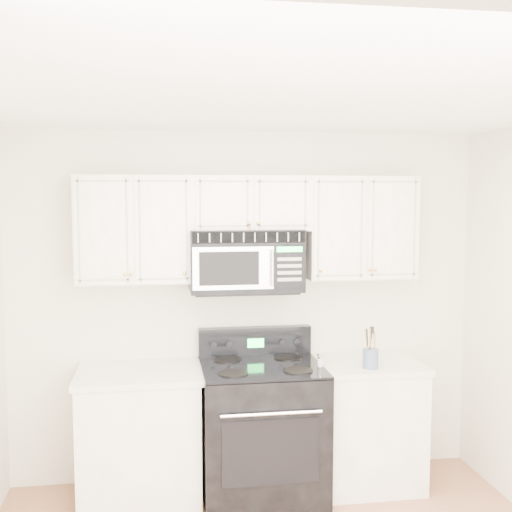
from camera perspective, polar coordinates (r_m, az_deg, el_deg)
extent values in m
cube|color=white|center=(3.09, 3.85, 14.11)|extent=(3.50, 3.50, 0.01)
cube|color=beige|center=(4.85, -0.82, -4.46)|extent=(3.50, 0.01, 2.60)
cube|color=white|center=(4.73, -10.26, -15.63)|extent=(0.82, 0.63, 0.88)
cube|color=beige|center=(4.59, -10.36, -10.25)|extent=(0.86, 0.65, 0.04)
cube|color=black|center=(4.92, -10.16, -19.70)|extent=(0.82, 0.55, 0.10)
cube|color=white|center=(4.95, 9.24, -14.63)|extent=(0.82, 0.63, 0.88)
cube|color=beige|center=(4.81, 9.33, -9.48)|extent=(0.86, 0.65, 0.04)
cube|color=black|center=(5.13, 9.03, -18.58)|extent=(0.82, 0.55, 0.10)
cube|color=black|center=(4.73, 0.51, -15.27)|extent=(0.85, 0.73, 0.92)
cube|color=black|center=(4.40, 1.33, -17.07)|extent=(0.65, 0.01, 0.45)
cylinder|color=white|center=(4.28, 1.40, -13.85)|extent=(0.67, 0.02, 0.02)
cube|color=black|center=(4.59, 0.52, -9.83)|extent=(0.85, 0.73, 0.02)
cube|color=black|center=(4.87, -0.11, -7.63)|extent=(0.85, 0.08, 0.22)
cube|color=#23F44A|center=(4.83, -0.02, -7.75)|extent=(0.12, 0.00, 0.07)
cube|color=white|center=(4.57, -10.77, 2.36)|extent=(0.80, 0.33, 0.75)
cube|color=white|center=(4.81, 9.18, 2.53)|extent=(0.80, 0.33, 0.75)
cube|color=white|center=(4.61, -0.55, 4.72)|extent=(0.84, 0.33, 0.39)
sphere|color=#E3B34D|center=(4.41, -11.04, -1.61)|extent=(0.03, 0.03, 0.03)
sphere|color=#E3B34D|center=(4.41, -6.37, -1.54)|extent=(0.03, 0.03, 0.03)
sphere|color=#E3B34D|center=(4.56, 5.79, -1.31)|extent=(0.03, 0.03, 0.03)
sphere|color=#E3B34D|center=(4.66, 10.07, -1.22)|extent=(0.03, 0.03, 0.03)
sphere|color=#E3B34D|center=(4.43, -0.58, 2.94)|extent=(0.03, 0.03, 0.03)
sphere|color=#E3B34D|center=(4.44, 0.19, 2.94)|extent=(0.03, 0.03, 0.03)
cylinder|color=#B20C0F|center=(4.43, -0.55, 2.31)|extent=(0.00, 0.00, 0.10)
sphere|color=#E3B34D|center=(4.43, -0.55, 1.62)|extent=(0.03, 0.03, 0.03)
cube|color=black|center=(4.60, -0.96, -0.33)|extent=(0.80, 0.40, 0.44)
cube|color=#A4A28F|center=(4.39, -0.61, 1.67)|extent=(0.78, 0.01, 0.08)
cube|color=silver|center=(4.39, -2.01, -1.10)|extent=(0.56, 0.01, 0.29)
cube|color=black|center=(4.38, -2.39, -1.12)|extent=(0.41, 0.01, 0.23)
cube|color=black|center=(4.45, 2.98, -1.01)|extent=(0.22, 0.01, 0.29)
cube|color=#23F44A|center=(4.43, 3.00, 0.60)|extent=(0.18, 0.00, 0.04)
cylinder|color=white|center=(4.39, 1.48, -1.09)|extent=(0.02, 0.02, 0.25)
cylinder|color=#46567B|center=(4.63, 10.14, -8.96)|extent=(0.11, 0.11, 0.14)
cylinder|color=#B38143|center=(4.62, 10.51, -8.09)|extent=(0.01, 0.01, 0.24)
cylinder|color=black|center=(4.63, 9.87, -7.94)|extent=(0.01, 0.01, 0.26)
cylinder|color=#B38143|center=(4.58, 10.09, -7.98)|extent=(0.01, 0.01, 0.27)
cylinder|color=black|center=(4.62, 10.51, -8.09)|extent=(0.01, 0.01, 0.24)
cylinder|color=#B38143|center=(4.63, 9.87, -7.94)|extent=(0.01, 0.01, 0.26)
cylinder|color=black|center=(4.58, 10.10, -7.98)|extent=(0.01, 0.01, 0.27)
cylinder|color=#B38143|center=(4.62, 10.51, -8.09)|extent=(0.01, 0.01, 0.24)
cylinder|color=silver|center=(4.63, 5.70, -9.27)|extent=(0.04, 0.04, 0.08)
cylinder|color=white|center=(4.62, 5.70, -8.70)|extent=(0.04, 0.04, 0.02)
cylinder|color=silver|center=(4.57, 5.73, -9.48)|extent=(0.04, 0.04, 0.08)
cylinder|color=white|center=(4.56, 5.73, -8.94)|extent=(0.04, 0.04, 0.01)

